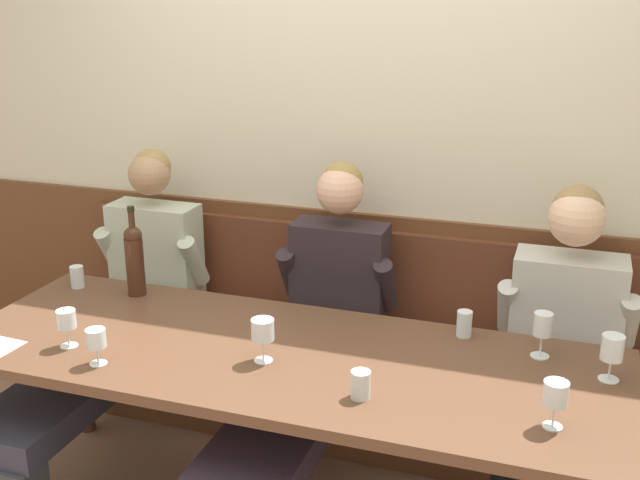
% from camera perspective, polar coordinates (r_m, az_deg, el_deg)
% --- Properties ---
extents(room_wall_back, '(6.80, 0.08, 2.80)m').
position_cam_1_polar(room_wall_back, '(3.43, 3.07, 8.64)').
color(room_wall_back, beige).
rests_on(room_wall_back, ground).
extents(wood_wainscot_panel, '(6.80, 0.03, 1.00)m').
position_cam_1_polar(wood_wainscot_panel, '(3.64, 2.59, -5.58)').
color(wood_wainscot_panel, brown).
rests_on(wood_wainscot_panel, ground).
extents(wall_bench, '(2.69, 0.42, 0.94)m').
position_cam_1_polar(wall_bench, '(3.56, 1.57, -10.13)').
color(wall_bench, brown).
rests_on(wall_bench, ground).
extents(dining_table, '(2.39, 0.85, 0.75)m').
position_cam_1_polar(dining_table, '(2.77, -2.92, -9.68)').
color(dining_table, brown).
rests_on(dining_table, ground).
extents(person_center_right_seat, '(0.52, 1.31, 1.28)m').
position_cam_1_polar(person_center_right_seat, '(3.45, -15.18, -5.83)').
color(person_center_right_seat, '#33373D').
rests_on(person_center_right_seat, ground).
extents(person_left_seat, '(0.51, 1.31, 1.28)m').
position_cam_1_polar(person_left_seat, '(3.07, -0.75, -8.13)').
color(person_left_seat, '#292737').
rests_on(person_left_seat, ground).
extents(person_center_left_seat, '(0.53, 1.32, 1.26)m').
position_cam_1_polar(person_center_left_seat, '(2.94, 17.35, -10.18)').
color(person_center_left_seat, '#31373B').
rests_on(person_center_left_seat, ground).
extents(wine_bottle_amber_mid, '(0.08, 0.08, 0.38)m').
position_cam_1_polar(wine_bottle_amber_mid, '(3.26, -13.60, -1.29)').
color(wine_bottle_amber_mid, '#3E2215').
rests_on(wine_bottle_amber_mid, dining_table).
extents(wine_glass_left_end, '(0.07, 0.07, 0.13)m').
position_cam_1_polar(wine_glass_left_end, '(2.72, -16.29, -7.10)').
color(wine_glass_left_end, silver).
rests_on(wine_glass_left_end, dining_table).
extents(wine_glass_right_end, '(0.07, 0.07, 0.16)m').
position_cam_1_polar(wine_glass_right_end, '(2.67, 20.87, -7.65)').
color(wine_glass_right_end, silver).
rests_on(wine_glass_right_end, dining_table).
extents(wine_glass_near_bucket, '(0.07, 0.07, 0.16)m').
position_cam_1_polar(wine_glass_near_bucket, '(2.76, 16.19, -6.22)').
color(wine_glass_near_bucket, silver).
rests_on(wine_glass_near_bucket, dining_table).
extents(wine_glass_mid_right, '(0.08, 0.08, 0.15)m').
position_cam_1_polar(wine_glass_mid_right, '(2.63, -4.27, -6.74)').
color(wine_glass_mid_right, silver).
rests_on(wine_glass_mid_right, dining_table).
extents(wine_glass_mid_left, '(0.07, 0.07, 0.14)m').
position_cam_1_polar(wine_glass_mid_left, '(2.87, -18.30, -5.69)').
color(wine_glass_mid_left, silver).
rests_on(wine_glass_mid_left, dining_table).
extents(wine_glass_by_bottle, '(0.07, 0.07, 0.15)m').
position_cam_1_polar(wine_glass_by_bottle, '(2.35, 17.08, -10.98)').
color(wine_glass_by_bottle, silver).
rests_on(wine_glass_by_bottle, dining_table).
extents(water_tumbler_right, '(0.06, 0.06, 0.09)m').
position_cam_1_polar(water_tumbler_right, '(2.43, 3.04, -10.66)').
color(water_tumbler_right, silver).
rests_on(water_tumbler_right, dining_table).
extents(water_tumbler_center, '(0.06, 0.06, 0.09)m').
position_cam_1_polar(water_tumbler_center, '(3.44, -17.58, -2.62)').
color(water_tumbler_center, silver).
rests_on(water_tumbler_center, dining_table).
extents(water_tumbler_left, '(0.06, 0.06, 0.10)m').
position_cam_1_polar(water_tumbler_left, '(2.88, 10.66, -6.13)').
color(water_tumbler_left, silver).
rests_on(water_tumbler_left, dining_table).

